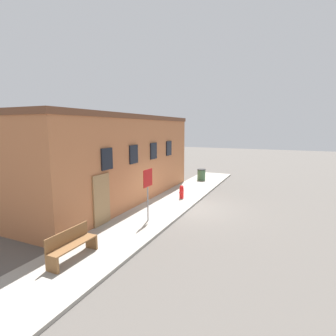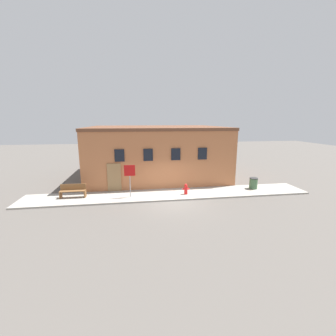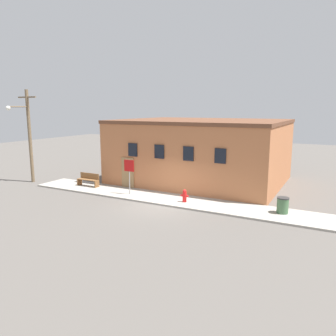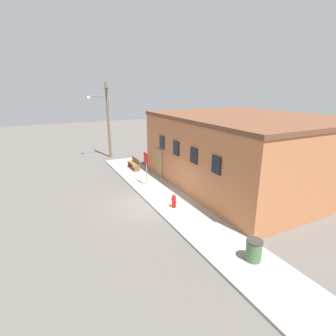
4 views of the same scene
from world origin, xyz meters
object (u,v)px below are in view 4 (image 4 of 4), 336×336
Objects in this scene: stop_sign at (146,163)px; utility_pole at (107,118)px; fire_hydrant at (174,201)px; bench at (134,163)px; trash_bin at (254,250)px.

utility_pole is at bearing -178.47° from stop_sign.
fire_hydrant is at bearing 0.03° from stop_sign.
utility_pole is at bearing -171.52° from bench.
stop_sign is at bearing -179.97° from fire_hydrant.
trash_bin reaches higher than fire_hydrant.
stop_sign reaches higher than trash_bin.
bench is at bearing 8.48° from utility_pole.
utility_pole reaches higher than fire_hydrant.
stop_sign is 0.32× the size of utility_pole.
trash_bin is (9.35, 0.54, -1.15)m from stop_sign.
stop_sign reaches higher than bench.
trash_bin is at bearing 3.29° from stop_sign.
utility_pole is at bearing -177.57° from trash_bin.
fire_hydrant is 7.79m from bench.
stop_sign is 1.33× the size of bench.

